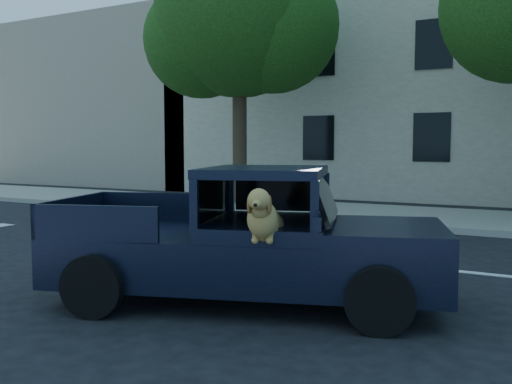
# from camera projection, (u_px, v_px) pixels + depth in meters

# --- Properties ---
(ground) EXTENTS (120.00, 120.00, 0.00)m
(ground) POSITION_uv_depth(u_px,v_px,m) (129.00, 292.00, 7.55)
(ground) COLOR black
(ground) RESTS_ON ground
(far_sidewalk) EXTENTS (60.00, 4.00, 0.15)m
(far_sidewalk) POSITION_uv_depth(u_px,v_px,m) (358.00, 214.00, 15.56)
(far_sidewalk) COLOR gray
(far_sidewalk) RESTS_ON ground
(lane_stripes) EXTENTS (21.60, 0.14, 0.01)m
(lane_stripes) POSITION_uv_depth(u_px,v_px,m) (359.00, 261.00, 9.54)
(lane_stripes) COLOR silver
(lane_stripes) RESTS_ON ground
(street_tree_left) EXTENTS (6.00, 5.20, 8.60)m
(street_tree_left) POSITION_uv_depth(u_px,v_px,m) (241.00, 21.00, 17.38)
(street_tree_left) COLOR #332619
(street_tree_left) RESTS_ON ground
(building_main) EXTENTS (26.00, 6.00, 9.00)m
(building_main) POSITION_uv_depth(u_px,v_px,m) (510.00, 72.00, 20.10)
(building_main) COLOR beige
(building_main) RESTS_ON ground
(building_left) EXTENTS (12.00, 6.00, 8.00)m
(building_left) POSITION_uv_depth(u_px,v_px,m) (123.00, 104.00, 28.86)
(building_left) COLOR tan
(building_left) RESTS_ON ground
(pickup_truck) EXTENTS (5.02, 3.19, 1.68)m
(pickup_truck) POSITION_uv_depth(u_px,v_px,m) (241.00, 257.00, 7.00)
(pickup_truck) COLOR black
(pickup_truck) RESTS_ON ground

